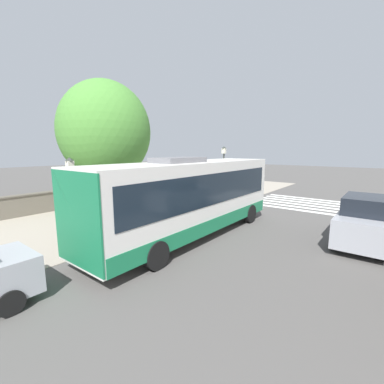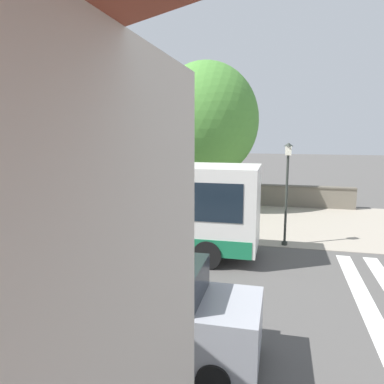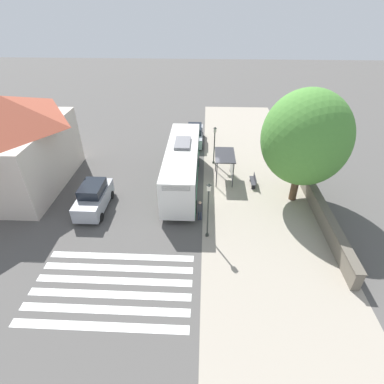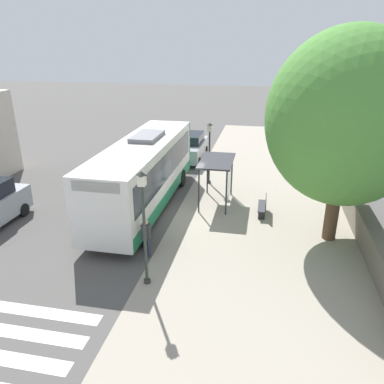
# 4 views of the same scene
# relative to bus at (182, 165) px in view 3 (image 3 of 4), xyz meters

# --- Properties ---
(ground_plane) EXTENTS (120.00, 120.00, 0.00)m
(ground_plane) POSITION_rel_bus_xyz_m (-1.79, 0.62, -1.90)
(ground_plane) COLOR #514F4C
(ground_plane) RESTS_ON ground
(sidewalk_plaza) EXTENTS (9.00, 44.00, 0.02)m
(sidewalk_plaza) POSITION_rel_bus_xyz_m (-6.29, 0.62, -1.89)
(sidewalk_plaza) COLOR #9E9384
(sidewalk_plaza) RESTS_ON ground
(crosswalk_stripes) EXTENTS (9.00, 5.25, 0.01)m
(crosswalk_stripes) POSITION_rel_bus_xyz_m (3.21, 10.97, -1.90)
(crosswalk_stripes) COLOR silver
(crosswalk_stripes) RESTS_ON ground
(stone_wall) EXTENTS (0.60, 20.00, 1.32)m
(stone_wall) POSITION_rel_bus_xyz_m (-10.34, 0.62, -1.23)
(stone_wall) COLOR #6B6356
(stone_wall) RESTS_ON ground
(background_building) EXTENTS (6.70, 10.40, 7.61)m
(background_building) POSITION_rel_bus_xyz_m (13.13, 0.51, 2.03)
(background_building) COLOR beige
(background_building) RESTS_ON ground
(bus) EXTENTS (2.66, 10.86, 3.68)m
(bus) POSITION_rel_bus_xyz_m (0.00, 0.00, 0.00)
(bus) COLOR silver
(bus) RESTS_ON ground
(bus_shelter) EXTENTS (1.66, 3.01, 2.41)m
(bus_shelter) POSITION_rel_bus_xyz_m (-3.70, -1.14, 0.10)
(bus_shelter) COLOR #2D2D33
(bus_shelter) RESTS_ON ground
(pedestrian) EXTENTS (0.34, 0.22, 1.65)m
(pedestrian) POSITION_rel_bus_xyz_m (-1.58, 4.70, -0.94)
(pedestrian) COLOR #2D3347
(pedestrian) RESTS_ON ground
(bench) EXTENTS (0.40, 1.53, 0.88)m
(bench) POSITION_rel_bus_xyz_m (-6.05, -0.21, -1.43)
(bench) COLOR #333338
(bench) RESTS_ON ground
(street_lamp_near) EXTENTS (0.28, 0.28, 3.71)m
(street_lamp_near) POSITION_rel_bus_xyz_m (-2.72, -4.08, 0.32)
(street_lamp_near) COLOR #2D332D
(street_lamp_near) RESTS_ON ground
(street_lamp_far) EXTENTS (0.28, 0.28, 4.23)m
(street_lamp_far) POSITION_rel_bus_xyz_m (-2.13, 6.44, 0.61)
(street_lamp_far) COLOR #2D332D
(street_lamp_far) RESTS_ON ground
(shade_tree) EXTENTS (6.27, 6.27, 8.71)m
(shade_tree) POSITION_rel_bus_xyz_m (-8.94, 1.71, 3.35)
(shade_tree) COLOR brown
(shade_tree) RESTS_ON ground
(parked_car_behind_bus) EXTENTS (1.86, 4.69, 1.89)m
(parked_car_behind_bus) POSITION_rel_bus_xyz_m (-0.68, -8.79, -0.98)
(parked_car_behind_bus) COLOR #9EA0A8
(parked_car_behind_bus) RESTS_ON ground
(parked_car_far_lane) EXTENTS (1.96, 4.41, 2.10)m
(parked_car_far_lane) POSITION_rel_bus_xyz_m (6.43, 3.67, -0.89)
(parked_car_far_lane) COLOR #9EA0A8
(parked_car_far_lane) RESTS_ON ground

